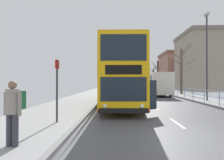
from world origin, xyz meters
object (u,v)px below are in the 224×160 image
at_px(double_decker_bus_main, 120,76).
at_px(background_building_01, 184,71).
at_px(pedestrian_with_backpack, 14,108).
at_px(street_lamp_far_side, 207,50).
at_px(bus_stop_sign_near, 57,84).
at_px(bare_tree_far_01, 181,70).
at_px(background_bus_far_lane, 156,83).
at_px(background_building_00, 203,62).
at_px(bare_tree_far_00, 158,74).
at_px(bare_tree_far_02, 153,78).

bearing_deg(double_decker_bus_main, background_building_01, 64.62).
distance_m(pedestrian_with_backpack, street_lamp_far_side, 16.70).
distance_m(bus_stop_sign_near, bare_tree_far_01, 22.34).
height_order(pedestrian_with_backpack, bare_tree_far_01, bare_tree_far_01).
bearing_deg(bus_stop_sign_near, street_lamp_far_side, 41.37).
xyz_separation_m(bus_stop_sign_near, bare_tree_far_01, (11.54, 19.05, 1.74)).
height_order(double_decker_bus_main, bare_tree_far_01, bare_tree_far_01).
relative_size(bus_stop_sign_near, street_lamp_far_side, 0.33).
distance_m(background_bus_far_lane, background_building_00, 17.44).
relative_size(bare_tree_far_01, background_building_00, 0.60).
height_order(double_decker_bus_main, bare_tree_far_00, bare_tree_far_00).
bearing_deg(bare_tree_far_01, background_building_01, 70.40).
xyz_separation_m(double_decker_bus_main, bus_stop_sign_near, (-2.72, -6.69, -0.55)).
height_order(bus_stop_sign_near, bare_tree_far_00, bare_tree_far_00).
relative_size(background_building_00, background_building_01, 0.99).
bearing_deg(background_building_00, street_lamp_far_side, -113.28).
bearing_deg(pedestrian_with_backpack, background_bus_far_lane, 69.67).
distance_m(pedestrian_with_backpack, background_building_00, 39.52).
bearing_deg(double_decker_bus_main, bus_stop_sign_near, -112.10).
xyz_separation_m(pedestrian_with_backpack, background_building_00, (20.03, 33.75, 4.70)).
distance_m(background_bus_far_lane, pedestrian_with_backpack, 23.23).
height_order(street_lamp_far_side, background_building_00, background_building_00).
distance_m(double_decker_bus_main, street_lamp_far_side, 8.62).
bearing_deg(background_building_00, bare_tree_far_02, 141.34).
bearing_deg(bare_tree_far_00, background_building_00, -12.33).
bearing_deg(background_building_01, street_lamp_far_side, -105.86).
xyz_separation_m(pedestrian_with_backpack, bare_tree_far_01, (11.75, 21.99, 2.35)).
bearing_deg(double_decker_bus_main, street_lamp_far_side, 18.47).
height_order(pedestrian_with_backpack, background_building_00, background_building_00).
xyz_separation_m(bus_stop_sign_near, bare_tree_far_02, (11.11, 37.78, 0.93)).
bearing_deg(double_decker_bus_main, bare_tree_far_00, 72.21).
xyz_separation_m(background_bus_far_lane, bus_stop_sign_near, (-7.86, -18.84, 0.15)).
height_order(pedestrian_with_backpack, background_building_01, background_building_01).
xyz_separation_m(background_bus_far_lane, bare_tree_far_01, (3.68, 0.21, 1.89)).
bearing_deg(bare_tree_far_01, pedestrian_with_backpack, -118.12).
bearing_deg(street_lamp_far_side, bus_stop_sign_near, -138.63).
distance_m(pedestrian_with_backpack, background_building_01, 51.46).
relative_size(double_decker_bus_main, bare_tree_far_01, 1.61).
xyz_separation_m(street_lamp_far_side, bare_tree_far_01, (0.97, 9.74, -1.19)).
bearing_deg(pedestrian_with_backpack, bare_tree_far_01, 61.88).
xyz_separation_m(street_lamp_far_side, bare_tree_far_02, (0.54, 28.47, -2.00)).
bearing_deg(bare_tree_far_02, street_lamp_far_side, -91.08).
bearing_deg(background_building_00, bare_tree_far_01, -125.15).
xyz_separation_m(background_bus_far_lane, background_building_00, (11.96, 11.97, 4.23)).
relative_size(background_bus_far_lane, bare_tree_far_02, 1.88).
bearing_deg(bare_tree_far_00, bare_tree_far_01, -88.03).
xyz_separation_m(double_decker_bus_main, background_building_00, (17.11, 24.12, 3.54)).
height_order(bus_stop_sign_near, background_building_01, background_building_01).
distance_m(bus_stop_sign_near, bare_tree_far_00, 34.58).
height_order(double_decker_bus_main, background_building_01, background_building_01).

